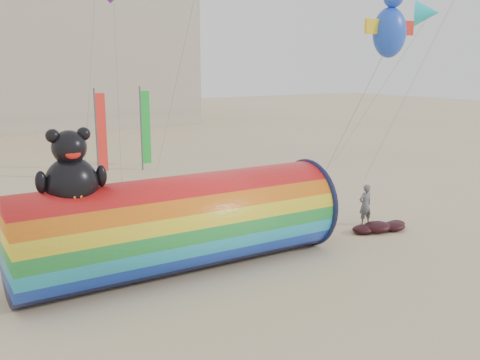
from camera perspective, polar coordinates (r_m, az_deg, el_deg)
ground at (r=18.44m, az=1.11°, el=-8.33°), size 160.00×160.00×0.00m
windsock_assembly at (r=17.13m, az=-6.39°, el=-4.36°), size 10.51×3.20×4.85m
kite_handler at (r=22.47m, az=13.21°, el=-2.59°), size 0.64×0.43×1.71m
fabric_bundle at (r=22.01m, az=14.71°, el=-4.83°), size 2.62×1.35×0.41m
festival_banners at (r=30.64m, az=-17.04°, el=4.49°), size 11.47×4.34×5.20m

